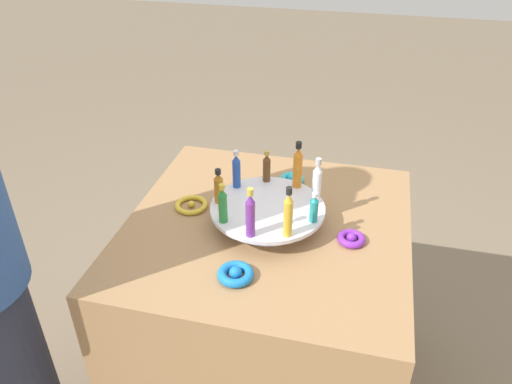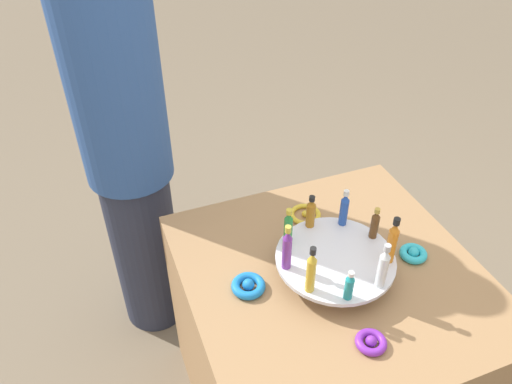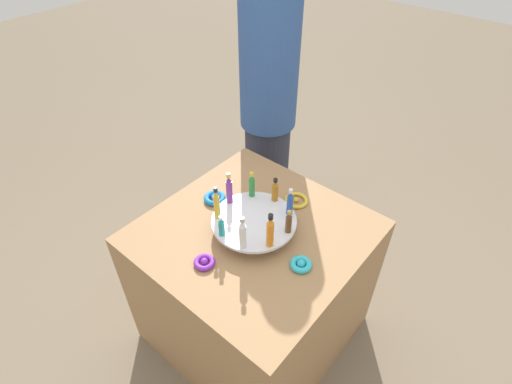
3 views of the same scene
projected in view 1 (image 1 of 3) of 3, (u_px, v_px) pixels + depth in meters
The scene contains 16 objects.
ground_plane at pixel (265, 378), 1.89m from camera, with size 12.00×12.00×0.00m, color #756651.
party_table at pixel (266, 310), 1.69m from camera, with size 0.84×0.84×0.73m.
display_stand at pixel (268, 213), 1.47m from camera, with size 0.34×0.34×0.06m.
bottle_teal at pixel (314, 208), 1.38m from camera, with size 0.02×0.02×0.09m.
bottle_clear at pixel (317, 182), 1.45m from camera, with size 0.03×0.03×0.15m.
bottle_orange at pixel (298, 167), 1.52m from camera, with size 0.03×0.03×0.15m.
bottle_brown at pixel (267, 167), 1.56m from camera, with size 0.02×0.02×0.11m.
bottle_blue at pixel (236, 170), 1.52m from camera, with size 0.03×0.03×0.13m.
bottle_amber at pixel (219, 187), 1.46m from camera, with size 0.03×0.03×0.11m.
bottle_green at pixel (223, 205), 1.37m from camera, with size 0.03×0.03×0.12m.
bottle_purple at pixel (250, 214), 1.31m from camera, with size 0.03×0.03×0.15m.
bottle_gold at pixel (288, 214), 1.31m from camera, with size 0.03×0.03×0.15m.
ribbon_bow_gold at pixel (191, 205), 1.57m from camera, with size 0.10×0.10×0.02m.
ribbon_bow_blue at pixel (236, 274), 1.29m from camera, with size 0.10×0.10×0.03m.
ribbon_bow_purple at pixel (351, 239), 1.42m from camera, with size 0.08×0.08×0.03m.
ribbon_bow_teal at pixel (292, 179), 1.69m from camera, with size 0.08×0.08×0.03m.
Camera 1 is at (0.25, -1.18, 1.61)m, focal length 35.00 mm.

